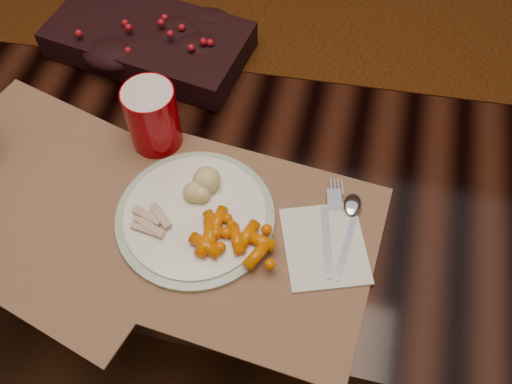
% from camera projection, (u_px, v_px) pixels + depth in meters
% --- Properties ---
extents(floor, '(5.00, 5.00, 0.00)m').
position_uv_depth(floor, '(264.00, 257.00, 1.66)').
color(floor, black).
rests_on(floor, ground).
extents(dining_table, '(1.80, 1.00, 0.75)m').
position_uv_depth(dining_table, '(266.00, 191.00, 1.34)').
color(dining_table, black).
rests_on(dining_table, floor).
extents(table_runner, '(1.64, 0.43, 0.00)m').
position_uv_depth(table_runner, '(313.00, 21.00, 1.12)').
color(table_runner, black).
rests_on(table_runner, dining_table).
extents(centerpiece, '(0.40, 0.25, 0.07)m').
position_uv_depth(centerpiece, '(148.00, 36.00, 1.03)').
color(centerpiece, black).
rests_on(centerpiece, table_runner).
extents(placemat_main, '(0.49, 0.38, 0.00)m').
position_uv_depth(placemat_main, '(225.00, 237.00, 0.85)').
color(placemat_main, '#875C4A').
rests_on(placemat_main, dining_table).
extents(placemat_second, '(0.56, 0.47, 0.00)m').
position_uv_depth(placemat_second, '(53.00, 201.00, 0.88)').
color(placemat_second, brown).
rests_on(placemat_second, dining_table).
extents(dinner_plate, '(0.27, 0.27, 0.01)m').
position_uv_depth(dinner_plate, '(195.00, 216.00, 0.86)').
color(dinner_plate, white).
rests_on(dinner_plate, placemat_main).
extents(baby_carrots, '(0.14, 0.13, 0.02)m').
position_uv_depth(baby_carrots, '(232.00, 231.00, 0.82)').
color(baby_carrots, '#DA5D00').
rests_on(baby_carrots, dinner_plate).
extents(mashed_potatoes, '(0.08, 0.07, 0.04)m').
position_uv_depth(mashed_potatoes, '(201.00, 180.00, 0.86)').
color(mashed_potatoes, beige).
rests_on(mashed_potatoes, dinner_plate).
extents(turkey_shreds, '(0.07, 0.06, 0.02)m').
position_uv_depth(turkey_shreds, '(151.00, 222.00, 0.83)').
color(turkey_shreds, beige).
rests_on(turkey_shreds, dinner_plate).
extents(napkin, '(0.16, 0.18, 0.00)m').
position_uv_depth(napkin, '(325.00, 246.00, 0.83)').
color(napkin, white).
rests_on(napkin, placemat_main).
extents(fork, '(0.06, 0.16, 0.00)m').
position_uv_depth(fork, '(329.00, 230.00, 0.84)').
color(fork, white).
rests_on(fork, napkin).
extents(spoon, '(0.04, 0.15, 0.00)m').
position_uv_depth(spoon, '(348.00, 234.00, 0.84)').
color(spoon, white).
rests_on(spoon, napkin).
extents(red_cup, '(0.09, 0.09, 0.12)m').
position_uv_depth(red_cup, '(153.00, 117.00, 0.90)').
color(red_cup, '#960007').
rests_on(red_cup, placemat_main).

